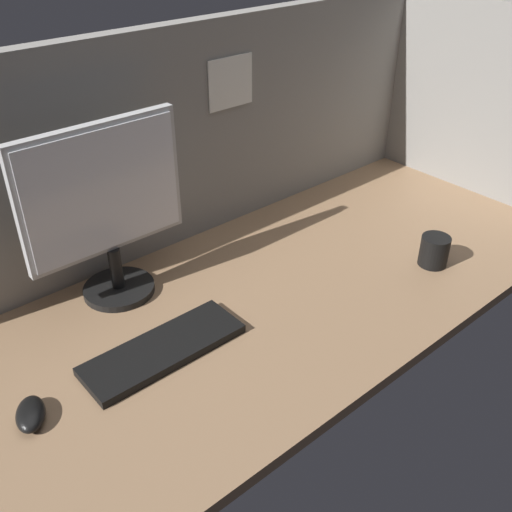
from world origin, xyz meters
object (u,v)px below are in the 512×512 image
object	(u,v)px
mouse	(31,414)
monitor	(105,206)
mug_black_travel	(434,251)
keyboard	(163,349)

from	to	relation	value
mouse	monitor	bearing A→B (deg)	62.48
mouse	mug_black_travel	xyz separation A→B (cm)	(106.20, -18.10, 2.55)
monitor	mouse	bearing A→B (deg)	-141.65
monitor	mouse	world-z (taller)	monitor
keyboard	mug_black_travel	xyz separation A→B (cm)	(75.92, -17.76, 3.25)
keyboard	mouse	size ratio (longest dim) A/B	3.85
mug_black_travel	monitor	bearing A→B (deg)	147.72
monitor	mug_black_travel	xyz separation A→B (cm)	(71.78, -45.34, -20.30)
mouse	mug_black_travel	distance (cm)	107.77
mouse	mug_black_travel	world-z (taller)	mug_black_travel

